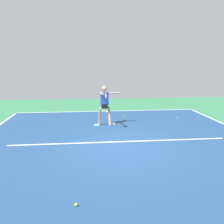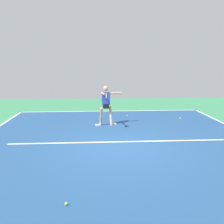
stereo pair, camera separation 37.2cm
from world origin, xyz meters
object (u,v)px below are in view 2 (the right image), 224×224
at_px(tennis_player, 106,103).
at_px(tennis_ball_near_service_line, 180,118).
at_px(tennis_ball_far_corner, 127,116).
at_px(tennis_ball_by_sideline, 66,204).

distance_m(tennis_player, tennis_ball_near_service_line, 4.02).
bearing_deg(tennis_ball_far_corner, tennis_player, 55.50).
height_order(tennis_player, tennis_ball_far_corner, tennis_player).
height_order(tennis_ball_far_corner, tennis_ball_by_sideline, same).
xyz_separation_m(tennis_ball_near_service_line, tennis_ball_far_corner, (2.60, -0.66, 0.00)).
bearing_deg(tennis_ball_far_corner, tennis_ball_near_service_line, 165.73).
height_order(tennis_ball_near_service_line, tennis_ball_far_corner, same).
bearing_deg(tennis_player, tennis_ball_by_sideline, 70.45).
relative_size(tennis_ball_near_service_line, tennis_ball_by_sideline, 1.00).
distance_m(tennis_ball_near_service_line, tennis_ball_far_corner, 2.68).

